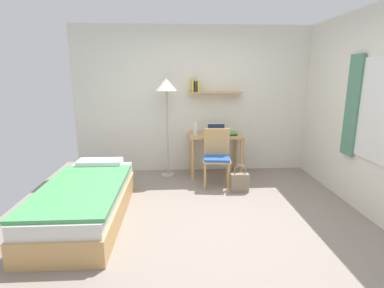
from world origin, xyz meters
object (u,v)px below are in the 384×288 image
(laptop, at_px, (216,132))
(handbag, at_px, (240,182))
(desk_chair, at_px, (217,155))
(water_bottle, at_px, (195,128))
(book_stack, at_px, (232,133))
(bed, at_px, (86,201))
(standing_lamp, at_px, (166,89))
(desk, at_px, (216,143))

(laptop, relative_size, handbag, 0.80)
(desk_chair, height_order, laptop, laptop)
(water_bottle, distance_m, book_stack, 0.65)
(bed, height_order, standing_lamp, standing_lamp)
(desk, xyz_separation_m, desk_chair, (-0.05, -0.51, -0.09))
(laptop, distance_m, water_bottle, 0.38)
(desk, height_order, desk_chair, desk_chair)
(standing_lamp, bearing_deg, bed, -121.73)
(bed, relative_size, laptop, 5.91)
(water_bottle, bearing_deg, desk_chair, -57.13)
(standing_lamp, distance_m, water_bottle, 0.82)
(bed, bearing_deg, desk_chair, 31.41)
(book_stack, bearing_deg, standing_lamp, 179.14)
(standing_lamp, height_order, book_stack, standing_lamp)
(book_stack, relative_size, handbag, 0.54)
(desk, height_order, handbag, desk)
(desk_chair, bearing_deg, standing_lamp, 148.14)
(bed, xyz_separation_m, handbag, (2.09, 0.77, -0.09))
(bed, bearing_deg, water_bottle, 46.92)
(bed, xyz_separation_m, laptop, (1.84, 1.62, 0.54))
(laptop, xyz_separation_m, handbag, (0.26, -0.84, -0.63))
(laptop, relative_size, book_stack, 1.48)
(bed, xyz_separation_m, water_bottle, (1.46, 1.56, 0.61))
(standing_lamp, xyz_separation_m, water_bottle, (0.49, -0.01, -0.66))
(desk, distance_m, water_bottle, 0.45)
(desk, height_order, laptop, laptop)
(bed, height_order, desk_chair, desk_chair)
(handbag, bearing_deg, standing_lamp, 144.23)
(desk_chair, bearing_deg, book_stack, 55.25)
(desk_chair, xyz_separation_m, standing_lamp, (-0.80, 0.50, 1.01))
(desk_chair, distance_m, water_bottle, 0.67)
(desk, distance_m, handbag, 0.97)
(desk, distance_m, book_stack, 0.33)
(desk, distance_m, laptop, 0.19)
(standing_lamp, height_order, laptop, standing_lamp)
(bed, relative_size, water_bottle, 8.52)
(book_stack, bearing_deg, desk, 173.08)
(water_bottle, bearing_deg, standing_lamp, 178.30)
(bed, distance_m, laptop, 2.51)
(book_stack, bearing_deg, water_bottle, 179.77)
(bed, xyz_separation_m, desk, (1.82, 1.59, 0.35))
(laptop, bearing_deg, water_bottle, -171.70)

